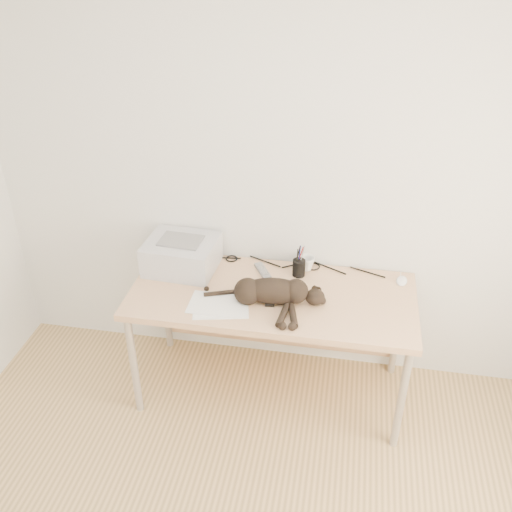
% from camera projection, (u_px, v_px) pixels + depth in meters
% --- Properties ---
extents(wall_back, '(3.50, 0.00, 3.50)m').
position_uv_depth(wall_back, '(283.00, 175.00, 3.20)').
color(wall_back, silver).
rests_on(wall_back, floor).
extents(desk, '(1.60, 0.70, 0.74)m').
position_uv_depth(desk, '(274.00, 303.00, 3.34)').
color(desk, '#D7AB7E').
rests_on(desk, floor).
extents(printer, '(0.43, 0.37, 0.19)m').
position_uv_depth(printer, '(182.00, 254.00, 3.38)').
color(printer, silver).
rests_on(printer, desk).
extents(papers, '(0.35, 0.27, 0.01)m').
position_uv_depth(papers, '(219.00, 306.00, 3.09)').
color(papers, white).
rests_on(papers, desk).
extents(cat, '(0.68, 0.31, 0.15)m').
position_uv_depth(cat, '(270.00, 292.00, 3.09)').
color(cat, black).
rests_on(cat, desk).
extents(mug, '(0.11, 0.11, 0.08)m').
position_uv_depth(mug, '(307.00, 263.00, 3.38)').
color(mug, white).
rests_on(mug, desk).
extents(pen_cup, '(0.07, 0.07, 0.19)m').
position_uv_depth(pen_cup, '(299.00, 267.00, 3.32)').
color(pen_cup, black).
rests_on(pen_cup, desk).
extents(remote_grey, '(0.13, 0.17, 0.02)m').
position_uv_depth(remote_grey, '(263.00, 271.00, 3.37)').
color(remote_grey, gray).
rests_on(remote_grey, desk).
extents(remote_black, '(0.06, 0.18, 0.02)m').
position_uv_depth(remote_black, '(271.00, 296.00, 3.16)').
color(remote_black, black).
rests_on(remote_black, desk).
extents(mouse, '(0.08, 0.11, 0.03)m').
position_uv_depth(mouse, '(402.00, 279.00, 3.29)').
color(mouse, white).
rests_on(mouse, desk).
extents(cable_tangle, '(1.36, 0.09, 0.01)m').
position_uv_depth(cable_tangle, '(280.00, 263.00, 3.45)').
color(cable_tangle, black).
rests_on(cable_tangle, desk).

